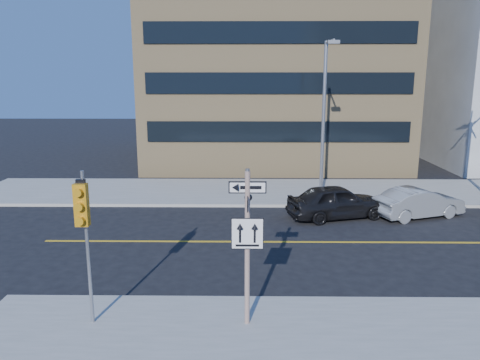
{
  "coord_description": "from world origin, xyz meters",
  "views": [
    {
      "loc": [
        -0.04,
        -13.51,
        6.36
      ],
      "look_at": [
        -0.26,
        4.0,
        2.5
      ],
      "focal_mm": 35.0,
      "sensor_mm": 36.0,
      "label": 1
    }
  ],
  "objects_px": {
    "sign_pole": "(247,239)",
    "parked_car_b": "(419,203)",
    "streetlight_a": "(325,109)",
    "traffic_signal": "(83,217)",
    "parked_car_a": "(337,201)"
  },
  "relations": [
    {
      "from": "parked_car_a",
      "to": "streetlight_a",
      "type": "distance_m",
      "value": 5.28
    },
    {
      "from": "sign_pole",
      "to": "parked_car_b",
      "type": "xyz_separation_m",
      "value": [
        7.96,
        9.95,
        -1.75
      ]
    },
    {
      "from": "sign_pole",
      "to": "parked_car_b",
      "type": "distance_m",
      "value": 12.86
    },
    {
      "from": "parked_car_a",
      "to": "streetlight_a",
      "type": "bearing_deg",
      "value": -13.39
    },
    {
      "from": "sign_pole",
      "to": "traffic_signal",
      "type": "bearing_deg",
      "value": -177.89
    },
    {
      "from": "traffic_signal",
      "to": "parked_car_a",
      "type": "xyz_separation_m",
      "value": [
        8.16,
        9.94,
        -2.25
      ]
    },
    {
      "from": "sign_pole",
      "to": "parked_car_a",
      "type": "bearing_deg",
      "value": 67.0
    },
    {
      "from": "traffic_signal",
      "to": "parked_car_a",
      "type": "height_order",
      "value": "traffic_signal"
    },
    {
      "from": "sign_pole",
      "to": "parked_car_b",
      "type": "bearing_deg",
      "value": 51.34
    },
    {
      "from": "sign_pole",
      "to": "streetlight_a",
      "type": "xyz_separation_m",
      "value": [
        4.0,
        13.27,
        2.32
      ]
    },
    {
      "from": "traffic_signal",
      "to": "parked_car_a",
      "type": "bearing_deg",
      "value": 50.64
    },
    {
      "from": "sign_pole",
      "to": "streetlight_a",
      "type": "height_order",
      "value": "streetlight_a"
    },
    {
      "from": "streetlight_a",
      "to": "parked_car_a",
      "type": "bearing_deg",
      "value": -87.4
    },
    {
      "from": "sign_pole",
      "to": "parked_car_b",
      "type": "relative_size",
      "value": 0.97
    },
    {
      "from": "sign_pole",
      "to": "traffic_signal",
      "type": "distance_m",
      "value": 4.05
    }
  ]
}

